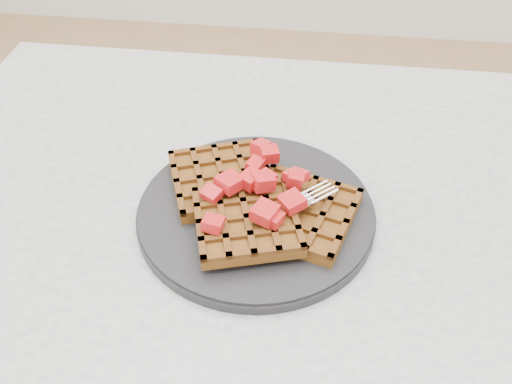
% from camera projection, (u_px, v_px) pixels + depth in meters
% --- Properties ---
extents(table, '(1.20, 0.80, 0.75)m').
position_uv_depth(table, '(369.00, 310.00, 0.70)').
color(table, silver).
rests_on(table, ground).
extents(plate, '(0.27, 0.27, 0.02)m').
position_uv_depth(plate, '(256.00, 212.00, 0.66)').
color(plate, black).
rests_on(plate, table).
extents(waffles, '(0.24, 0.22, 0.03)m').
position_uv_depth(waffles, '(256.00, 203.00, 0.64)').
color(waffles, brown).
rests_on(waffles, plate).
extents(strawberry_pile, '(0.15, 0.15, 0.02)m').
position_uv_depth(strawberry_pile, '(256.00, 183.00, 0.63)').
color(strawberry_pile, '#A70C12').
rests_on(strawberry_pile, waffles).
extents(fork, '(0.15, 0.14, 0.02)m').
position_uv_depth(fork, '(280.00, 225.00, 0.62)').
color(fork, silver).
rests_on(fork, plate).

